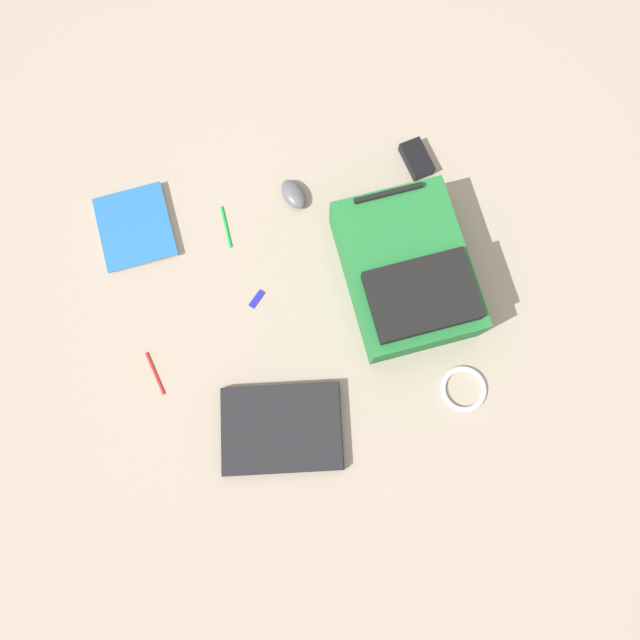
# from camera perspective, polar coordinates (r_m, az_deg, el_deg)

# --- Properties ---
(ground_plane) EXTENTS (3.44, 3.44, 0.00)m
(ground_plane) POSITION_cam_1_polar(r_m,az_deg,el_deg) (1.57, -1.19, 1.15)
(ground_plane) COLOR gray
(backpack) EXTENTS (0.33, 0.45, 0.18)m
(backpack) POSITION_cam_1_polar(r_m,az_deg,el_deg) (1.54, 9.09, 4.89)
(backpack) COLOR #1E662D
(backpack) RESTS_ON ground_plane
(laptop) EXTENTS (0.37, 0.30, 0.03)m
(laptop) POSITION_cam_1_polar(r_m,az_deg,el_deg) (1.52, -4.05, -11.24)
(laptop) COLOR black
(laptop) RESTS_ON ground_plane
(book_blue) EXTENTS (0.21, 0.24, 0.02)m
(book_blue) POSITION_cam_1_polar(r_m,az_deg,el_deg) (1.72, -18.73, 9.14)
(book_blue) COLOR silver
(book_blue) RESTS_ON ground_plane
(computer_mouse) EXTENTS (0.08, 0.11, 0.04)m
(computer_mouse) POSITION_cam_1_polar(r_m,az_deg,el_deg) (1.67, -2.77, 13.00)
(computer_mouse) COLOR #4C4C51
(computer_mouse) RESTS_ON ground_plane
(cable_coil) EXTENTS (0.13, 0.13, 0.01)m
(cable_coil) POSITION_cam_1_polar(r_m,az_deg,el_deg) (1.58, 14.76, -6.98)
(cable_coil) COLOR silver
(cable_coil) RESTS_ON ground_plane
(power_brick) EXTENTS (0.08, 0.12, 0.03)m
(power_brick) POSITION_cam_1_polar(r_m,az_deg,el_deg) (1.75, 10.07, 16.23)
(power_brick) COLOR black
(power_brick) RESTS_ON ground_plane
(pen_black) EXTENTS (0.03, 0.13, 0.01)m
(pen_black) POSITION_cam_1_polar(r_m,az_deg,el_deg) (1.60, -16.88, -5.34)
(pen_black) COLOR red
(pen_black) RESTS_ON ground_plane
(pen_blue) EXTENTS (0.01, 0.13, 0.01)m
(pen_blue) POSITION_cam_1_polar(r_m,az_deg,el_deg) (1.66, -9.79, 9.61)
(pen_blue) COLOR #198C33
(pen_blue) RESTS_ON ground_plane
(usb_stick) EXTENTS (0.05, 0.05, 0.01)m
(usb_stick) POSITION_cam_1_polar(r_m,az_deg,el_deg) (1.58, -6.65, 2.21)
(usb_stick) COLOR #191999
(usb_stick) RESTS_ON ground_plane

